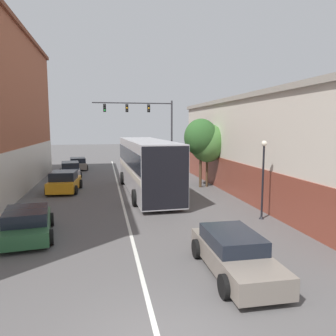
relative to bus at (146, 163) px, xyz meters
name	(u,v)px	position (x,y,z in m)	size (l,w,h in m)	color
lane_center_line	(121,195)	(-1.85, -0.42, -2.07)	(0.14, 43.83, 0.01)	silver
building_right_storefront	(295,144)	(9.88, -2.41, 1.36)	(8.88, 25.00, 6.63)	beige
bus	(146,163)	(0.00, 0.00, 0.00)	(3.25, 12.18, 3.70)	#B7B7BC
hatchback_foreground	(234,253)	(1.09, -13.15, -1.45)	(1.96, 4.55, 1.27)	slate
parked_car_left_near	(27,223)	(-6.16, -8.34, -1.47)	(2.51, 4.45, 1.25)	#285633
parked_car_left_mid	(64,182)	(-5.72, 1.45, -1.37)	(2.32, 4.01, 1.50)	orange
parked_car_left_far	(70,169)	(-6.01, 8.91, -1.43)	(2.28, 4.66, 1.37)	silver
parked_car_left_distant	(78,164)	(-5.71, 13.99, -1.47)	(2.32, 4.23, 1.27)	slate
traffic_signal_gantry	(147,119)	(1.61, 11.48, 3.34)	(8.23, 0.36, 7.31)	#333338
street_lamp	(263,177)	(4.84, -7.70, 0.08)	(0.28, 0.28, 3.96)	black
street_tree_near	(201,138)	(4.33, 1.28, 1.73)	(2.57, 2.31, 5.23)	#4C3823
street_tree_far	(207,143)	(4.88, 1.42, 1.31)	(2.70, 2.43, 4.88)	#4C3823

